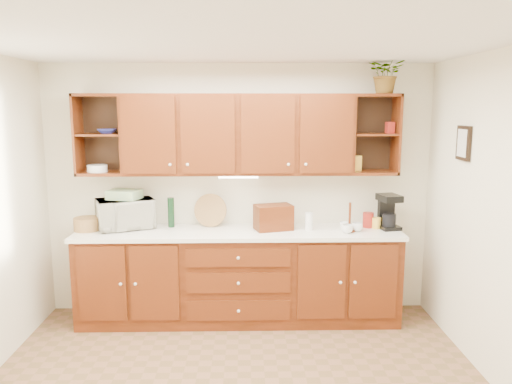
{
  "coord_description": "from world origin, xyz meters",
  "views": [
    {
      "loc": [
        0.07,
        -3.42,
        2.16
      ],
      "look_at": [
        0.17,
        1.15,
        1.38
      ],
      "focal_mm": 35.0,
      "sensor_mm": 36.0,
      "label": 1
    }
  ],
  "objects_px": {
    "microwave": "(125,214)",
    "coffee_maker": "(388,212)",
    "potted_plant": "(387,73)",
    "bread_box": "(273,217)"
  },
  "relations": [
    {
      "from": "microwave",
      "to": "coffee_maker",
      "type": "xyz_separation_m",
      "value": [
        2.68,
        -0.06,
        0.02
      ]
    },
    {
      "from": "potted_plant",
      "to": "microwave",
      "type": "bearing_deg",
      "value": 179.23
    },
    {
      "from": "bread_box",
      "to": "coffee_maker",
      "type": "bearing_deg",
      "value": -13.78
    },
    {
      "from": "bread_box",
      "to": "coffee_maker",
      "type": "xyz_separation_m",
      "value": [
        1.17,
        0.04,
        0.04
      ]
    },
    {
      "from": "microwave",
      "to": "coffee_maker",
      "type": "relative_size",
      "value": 1.55
    },
    {
      "from": "bread_box",
      "to": "coffee_maker",
      "type": "distance_m",
      "value": 1.17
    },
    {
      "from": "coffee_maker",
      "to": "potted_plant",
      "type": "xyz_separation_m",
      "value": [
        -0.07,
        0.03,
        1.38
      ]
    },
    {
      "from": "bread_box",
      "to": "potted_plant",
      "type": "xyz_separation_m",
      "value": [
        1.1,
        0.06,
        1.42
      ]
    },
    {
      "from": "bread_box",
      "to": "potted_plant",
      "type": "distance_m",
      "value": 1.8
    },
    {
      "from": "coffee_maker",
      "to": "microwave",
      "type": "bearing_deg",
      "value": 166.29
    }
  ]
}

